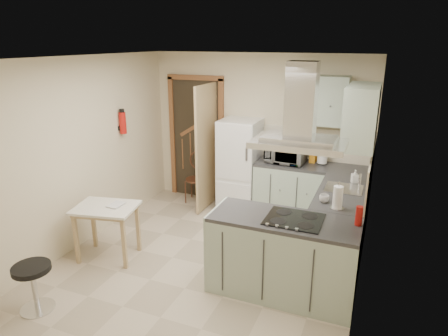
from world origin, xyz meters
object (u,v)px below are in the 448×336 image
at_px(fridge, 240,166).
at_px(bentwood_chair, 196,180).
at_px(extractor_hood, 299,143).
at_px(stool, 34,288).
at_px(microwave, 286,152).
at_px(drop_leaf_table, 108,232).
at_px(peninsula, 283,256).

xyz_separation_m(fridge, bentwood_chair, (-0.81, 0.03, -0.35)).
bearing_deg(extractor_hood, bentwood_chair, 136.69).
bearing_deg(stool, microwave, 60.68).
bearing_deg(microwave, fridge, -178.33).
height_order(drop_leaf_table, microwave, microwave).
bearing_deg(bentwood_chair, peninsula, -49.97).
bearing_deg(stool, drop_leaf_table, 88.29).
bearing_deg(peninsula, microwave, 103.78).
relative_size(fridge, bentwood_chair, 1.89).
relative_size(peninsula, extractor_hood, 1.72).
xyz_separation_m(stool, microwave, (1.80, 3.21, 0.80)).
bearing_deg(bentwood_chair, drop_leaf_table, -101.13).
bearing_deg(fridge, extractor_hood, -56.21).
height_order(peninsula, stool, peninsula).
relative_size(peninsula, bentwood_chair, 1.95).
height_order(extractor_hood, microwave, extractor_hood).
xyz_separation_m(extractor_hood, microwave, (-0.58, 1.96, -0.66)).
relative_size(bentwood_chair, stool, 1.54).
bearing_deg(microwave, drop_leaf_table, -127.33).
bearing_deg(drop_leaf_table, stool, -103.55).
height_order(peninsula, microwave, microwave).
distance_m(bentwood_chair, microwave, 1.69).
bearing_deg(bentwood_chair, extractor_hood, -48.60).
relative_size(peninsula, drop_leaf_table, 2.07).
bearing_deg(bentwood_chair, stool, -99.67).
relative_size(drop_leaf_table, microwave, 1.30).
xyz_separation_m(extractor_hood, drop_leaf_table, (-2.35, -0.10, -1.37)).
relative_size(peninsula, stool, 3.01).
height_order(bentwood_chair, microwave, microwave).
height_order(extractor_hood, bentwood_chair, extractor_hood).
bearing_deg(drop_leaf_table, peninsula, -9.38).
bearing_deg(extractor_hood, drop_leaf_table, -177.65).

